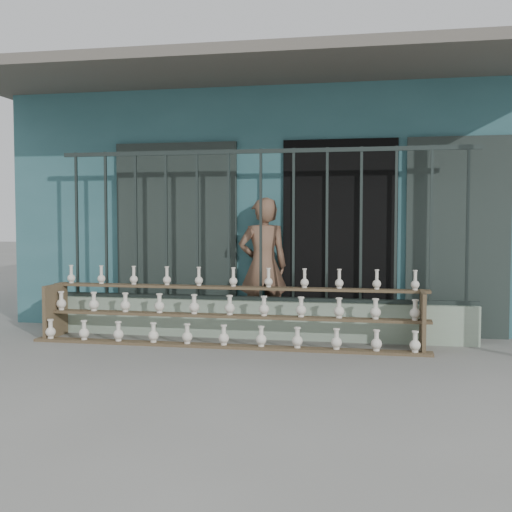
# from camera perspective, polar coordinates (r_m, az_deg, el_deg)

# --- Properties ---
(ground) EXTENTS (60.00, 60.00, 0.00)m
(ground) POSITION_cam_1_polar(r_m,az_deg,el_deg) (6.49, -1.70, -9.36)
(ground) COLOR slate
(workshop_building) EXTENTS (7.40, 6.60, 3.21)m
(workshop_building) POSITION_cam_1_polar(r_m,az_deg,el_deg) (10.50, 3.37, 4.39)
(workshop_building) COLOR #306066
(workshop_building) RESTS_ON ground
(parapet_wall) EXTENTS (5.00, 0.20, 0.45)m
(parapet_wall) POSITION_cam_1_polar(r_m,az_deg,el_deg) (7.70, 0.42, -5.64)
(parapet_wall) COLOR #8FA58E
(parapet_wall) RESTS_ON ground
(security_fence) EXTENTS (5.00, 0.04, 1.80)m
(security_fence) POSITION_cam_1_polar(r_m,az_deg,el_deg) (7.61, 0.43, 2.75)
(security_fence) COLOR #283330
(security_fence) RESTS_ON parapet_wall
(shelf_rack) EXTENTS (4.50, 0.68, 0.85)m
(shelf_rack) POSITION_cam_1_polar(r_m,az_deg,el_deg) (7.34, -2.46, -5.03)
(shelf_rack) COLOR brown
(shelf_rack) RESTS_ON ground
(elderly_woman) EXTENTS (0.72, 0.60, 1.68)m
(elderly_woman) POSITION_cam_1_polar(r_m,az_deg,el_deg) (7.93, 0.64, -0.89)
(elderly_woman) COLOR brown
(elderly_woman) RESTS_ON ground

